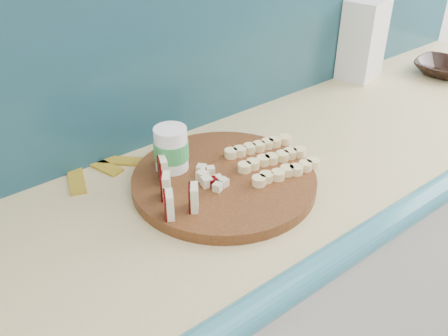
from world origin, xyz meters
name	(u,v)px	position (x,y,z in m)	size (l,w,h in m)	color
kitchen_counter	(279,292)	(0.10, 1.50, 0.46)	(2.20, 0.63, 0.91)	beige
backsplash	(217,30)	(0.10, 1.79, 1.16)	(2.20, 0.02, 0.50)	teal
cutting_board	(224,180)	(-0.09, 1.52, 0.92)	(0.41, 0.41, 0.03)	#49200F
apple_wedges	(173,189)	(-0.23, 1.51, 0.96)	(0.08, 0.16, 0.06)	#EFE9BF
apple_chunks	(214,175)	(-0.12, 1.52, 0.95)	(0.06, 0.06, 0.02)	#F5E8C4
banana_slices	(272,159)	(0.03, 1.49, 0.94)	(0.20, 0.18, 0.02)	#FFE49B
brown_bowl	(443,68)	(0.89, 1.57, 0.93)	(0.18, 0.18, 0.04)	black
flour_bag	(363,39)	(0.66, 1.74, 1.04)	(0.15, 0.11, 0.25)	white
canister	(171,152)	(-0.17, 1.61, 0.98)	(0.08, 0.08, 0.13)	white
banana_peel	(97,166)	(-0.28, 1.76, 0.91)	(0.22, 0.18, 0.01)	gold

